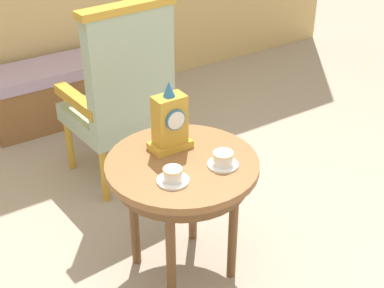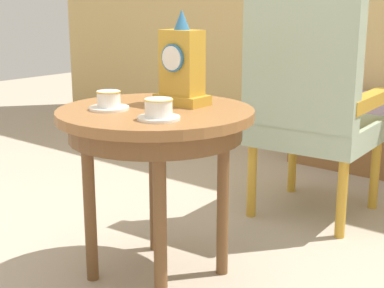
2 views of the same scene
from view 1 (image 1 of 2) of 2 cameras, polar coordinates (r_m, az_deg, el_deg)
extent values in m
plane|color=tan|center=(2.73, -0.76, -14.44)|extent=(10.00, 10.00, 0.00)
cylinder|color=brown|center=(2.42, -1.05, -2.19)|extent=(0.69, 0.69, 0.03)
cylinder|color=brown|center=(2.45, -1.04, -3.22)|extent=(0.61, 0.61, 0.07)
cylinder|color=brown|center=(2.80, 0.08, -5.02)|extent=(0.04, 0.04, 0.60)
cylinder|color=brown|center=(2.66, -6.11, -7.36)|extent=(0.04, 0.04, 0.60)
cylinder|color=brown|center=(2.43, -2.23, -11.55)|extent=(0.04, 0.04, 0.60)
cylinder|color=brown|center=(2.58, 4.33, -8.71)|extent=(0.04, 0.04, 0.60)
cylinder|color=white|center=(2.28, -2.01, -3.85)|extent=(0.14, 0.14, 0.01)
cylinder|color=white|center=(2.26, -2.02, -3.17)|extent=(0.08, 0.08, 0.06)
torus|color=gold|center=(2.25, -2.04, -2.65)|extent=(0.09, 0.09, 0.00)
cylinder|color=white|center=(2.39, 3.25, -2.17)|extent=(0.14, 0.14, 0.01)
cylinder|color=white|center=(2.37, 3.28, -1.48)|extent=(0.09, 0.09, 0.06)
torus|color=gold|center=(2.36, 3.30, -0.95)|extent=(0.09, 0.09, 0.00)
cube|color=gold|center=(2.50, -2.30, -0.10)|extent=(0.19, 0.11, 0.04)
cube|color=gold|center=(2.44, -2.36, 2.59)|extent=(0.14, 0.09, 0.23)
cylinder|color=teal|center=(2.39, -1.73, 2.53)|extent=(0.10, 0.01, 0.10)
cylinder|color=white|center=(2.38, -1.66, 2.47)|extent=(0.08, 0.00, 0.08)
cone|color=teal|center=(2.37, -2.44, 5.79)|extent=(0.06, 0.06, 0.07)
cube|color=#9EB299|center=(3.33, -8.08, 3.01)|extent=(0.56, 0.56, 0.11)
cube|color=#9EB299|center=(2.99, -6.44, 7.83)|extent=(0.53, 0.13, 0.64)
cube|color=gold|center=(2.88, -6.84, 14.07)|extent=(0.57, 0.14, 0.04)
cube|color=gold|center=(3.36, -4.89, 6.64)|extent=(0.10, 0.47, 0.06)
cube|color=gold|center=(3.16, -11.88, 4.44)|extent=(0.10, 0.47, 0.06)
cylinder|color=gold|center=(3.70, -6.63, 2.09)|extent=(0.04, 0.04, 0.35)
cylinder|color=gold|center=(3.53, -12.70, -0.04)|extent=(0.04, 0.04, 0.35)
cylinder|color=gold|center=(3.38, -2.68, -0.73)|extent=(0.04, 0.04, 0.35)
cylinder|color=gold|center=(3.19, -9.16, -3.25)|extent=(0.04, 0.04, 0.35)
cube|color=#B299B7|center=(4.07, -13.97, 7.65)|extent=(1.08, 0.40, 0.08)
cube|color=brown|center=(4.16, -13.59, 4.87)|extent=(1.04, 0.38, 0.36)
camera|label=2|loc=(2.61, 45.75, 0.13)|focal=53.77mm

